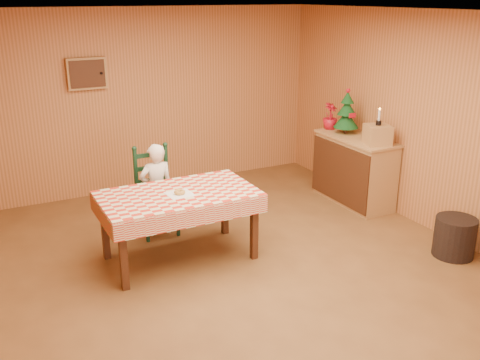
# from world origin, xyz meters

# --- Properties ---
(ground) EXTENTS (6.00, 6.00, 0.00)m
(ground) POSITION_xyz_m (0.00, 0.00, 0.00)
(ground) COLOR brown
(ground) RESTS_ON ground
(cabin_walls) EXTENTS (5.10, 6.05, 2.65)m
(cabin_walls) POSITION_xyz_m (-0.00, 0.53, 1.83)
(cabin_walls) COLOR #BB7843
(cabin_walls) RESTS_ON ground
(dining_table) EXTENTS (1.66, 0.96, 0.77)m
(dining_table) POSITION_xyz_m (-0.53, 0.60, 0.69)
(dining_table) COLOR #462412
(dining_table) RESTS_ON ground
(ladder_chair) EXTENTS (0.44, 0.40, 1.08)m
(ladder_chair) POSITION_xyz_m (-0.53, 1.38, 0.50)
(ladder_chair) COLOR black
(ladder_chair) RESTS_ON ground
(seated_child) EXTENTS (0.41, 0.27, 1.12)m
(seated_child) POSITION_xyz_m (-0.53, 1.33, 0.56)
(seated_child) COLOR white
(seated_child) RESTS_ON ground
(napkin) EXTENTS (0.27, 0.27, 0.00)m
(napkin) POSITION_xyz_m (-0.53, 0.55, 0.77)
(napkin) COLOR white
(napkin) RESTS_ON dining_table
(donut) EXTENTS (0.16, 0.16, 0.04)m
(donut) POSITION_xyz_m (-0.53, 0.55, 0.79)
(donut) COLOR #BC9143
(donut) RESTS_ON napkin
(shelf_unit) EXTENTS (0.54, 1.24, 0.93)m
(shelf_unit) POSITION_xyz_m (2.22, 1.10, 0.47)
(shelf_unit) COLOR tan
(shelf_unit) RESTS_ON ground
(crate) EXTENTS (0.38, 0.38, 0.25)m
(crate) POSITION_xyz_m (2.23, 0.70, 1.06)
(crate) COLOR tan
(crate) RESTS_ON shelf_unit
(christmas_tree) EXTENTS (0.34, 0.34, 0.62)m
(christmas_tree) POSITION_xyz_m (2.23, 1.35, 1.21)
(christmas_tree) COLOR #462412
(christmas_tree) RESTS_ON shelf_unit
(flower_arrangement) EXTENTS (0.27, 0.27, 0.37)m
(flower_arrangement) POSITION_xyz_m (2.18, 1.65, 1.12)
(flower_arrangement) COLOR #AC0F20
(flower_arrangement) RESTS_ON shelf_unit
(candle_set) EXTENTS (0.07, 0.07, 0.22)m
(candle_set) POSITION_xyz_m (2.23, 0.70, 1.24)
(candle_set) COLOR black
(candle_set) RESTS_ON crate
(storage_bin) EXTENTS (0.49, 0.49, 0.44)m
(storage_bin) POSITION_xyz_m (2.19, -0.72, 0.22)
(storage_bin) COLOR black
(storage_bin) RESTS_ON ground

